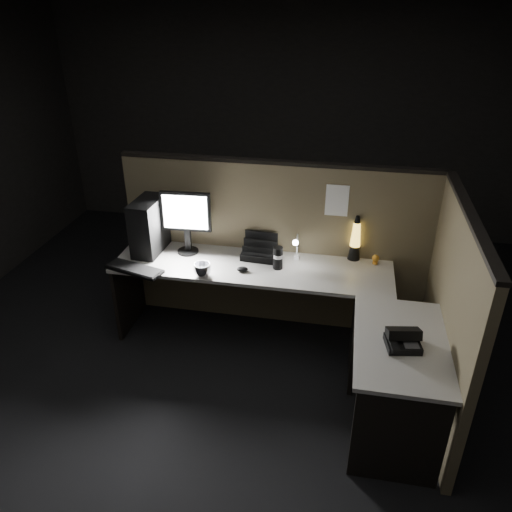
% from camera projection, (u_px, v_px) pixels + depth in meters
% --- Properties ---
extents(floor, '(6.00, 6.00, 0.00)m').
position_uv_depth(floor, '(256.00, 385.00, 3.91)').
color(floor, black).
rests_on(floor, ground).
extents(room_shell, '(6.00, 6.00, 6.00)m').
position_uv_depth(room_shell, '(256.00, 191.00, 3.15)').
color(room_shell, silver).
rests_on(room_shell, ground).
extents(partition_back, '(2.66, 0.06, 1.50)m').
position_uv_depth(partition_back, '(276.00, 247.00, 4.36)').
color(partition_back, brown).
rests_on(partition_back, ground).
extents(partition_right, '(0.06, 1.66, 1.50)m').
position_uv_depth(partition_right, '(448.00, 318.00, 3.42)').
color(partition_right, brown).
rests_on(partition_right, ground).
extents(desk, '(2.60, 1.60, 0.73)m').
position_uv_depth(desk, '(285.00, 308.00, 3.83)').
color(desk, beige).
rests_on(desk, ground).
extents(pc_tower, '(0.22, 0.46, 0.47)m').
position_uv_depth(pc_tower, '(150.00, 225.00, 4.26)').
color(pc_tower, black).
rests_on(pc_tower, desk).
extents(monitor, '(0.43, 0.18, 0.55)m').
position_uv_depth(monitor, '(186.00, 217.00, 4.18)').
color(monitor, black).
rests_on(monitor, desk).
extents(keyboard, '(0.51, 0.28, 0.02)m').
position_uv_depth(keyboard, '(134.00, 269.00, 4.04)').
color(keyboard, black).
rests_on(keyboard, desk).
extents(mouse, '(0.10, 0.08, 0.04)m').
position_uv_depth(mouse, '(242.00, 269.00, 4.02)').
color(mouse, black).
rests_on(mouse, desk).
extents(clip_lamp, '(0.05, 0.19, 0.25)m').
position_uv_depth(clip_lamp, '(296.00, 247.00, 4.09)').
color(clip_lamp, white).
rests_on(clip_lamp, desk).
extents(organizer, '(0.30, 0.26, 0.22)m').
position_uv_depth(organizer, '(260.00, 251.00, 4.24)').
color(organizer, black).
rests_on(organizer, desk).
extents(lava_lamp, '(0.11, 0.11, 0.39)m').
position_uv_depth(lava_lamp, '(355.00, 241.00, 4.14)').
color(lava_lamp, black).
rests_on(lava_lamp, desk).
extents(travel_mug, '(0.08, 0.08, 0.19)m').
position_uv_depth(travel_mug, '(278.00, 258.00, 4.03)').
color(travel_mug, black).
rests_on(travel_mug, desk).
extents(steel_mug, '(0.15, 0.15, 0.11)m').
position_uv_depth(steel_mug, '(202.00, 270.00, 3.94)').
color(steel_mug, silver).
rests_on(steel_mug, desk).
extents(figurine, '(0.06, 0.06, 0.06)m').
position_uv_depth(figurine, '(376.00, 258.00, 4.11)').
color(figurine, orange).
rests_on(figurine, desk).
extents(pinned_paper, '(0.18, 0.00, 0.26)m').
position_uv_depth(pinned_paper, '(337.00, 201.00, 4.02)').
color(pinned_paper, white).
rests_on(pinned_paper, partition_back).
extents(desk_phone, '(0.24, 0.24, 0.13)m').
position_uv_depth(desk_phone, '(403.00, 340.00, 3.17)').
color(desk_phone, black).
rests_on(desk_phone, desk).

